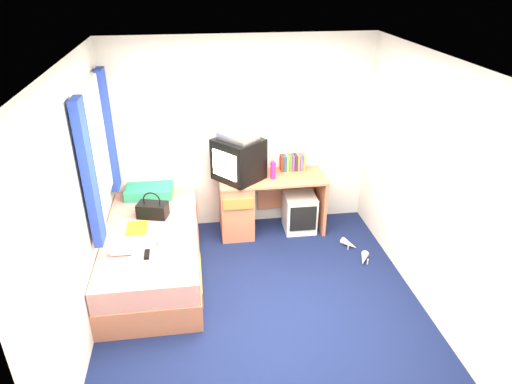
{
  "coord_description": "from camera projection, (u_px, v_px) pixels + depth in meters",
  "views": [
    {
      "loc": [
        -0.56,
        -3.57,
        3.1
      ],
      "look_at": [
        0.04,
        0.7,
        0.92
      ],
      "focal_mm": 32.0,
      "sensor_mm": 36.0,
      "label": 1
    }
  ],
  "objects": [
    {
      "name": "white_heels",
      "position": [
        356.0,
        251.0,
        5.4
      ],
      "size": [
        0.25,
        0.55,
        0.09
      ],
      "color": "silver",
      "rests_on": "ground"
    },
    {
      "name": "pink_water_bottle",
      "position": [
        273.0,
        171.0,
        5.5
      ],
      "size": [
        0.08,
        0.08,
        0.21
      ],
      "primitive_type": "cylinder",
      "rotation": [
        0.0,
        0.0,
        0.18
      ],
      "color": "#D31D73",
      "rests_on": "desk"
    },
    {
      "name": "pillow",
      "position": [
        150.0,
        191.0,
        5.57
      ],
      "size": [
        0.58,
        0.38,
        0.12
      ],
      "primitive_type": "cube",
      "rotation": [
        0.0,
        0.0,
        -0.05
      ],
      "color": "teal",
      "rests_on": "bed"
    },
    {
      "name": "towel",
      "position": [
        177.0,
        237.0,
        4.66
      ],
      "size": [
        0.37,
        0.33,
        0.11
      ],
      "primitive_type": "cube",
      "rotation": [
        0.0,
        0.0,
        -0.22
      ],
      "color": "silver",
      "rests_on": "bed"
    },
    {
      "name": "picture_frame",
      "position": [
        302.0,
        163.0,
        5.78
      ],
      "size": [
        0.04,
        0.12,
        0.14
      ],
      "primitive_type": "cube",
      "rotation": [
        0.0,
        0.0,
        -0.17
      ],
      "color": "black",
      "rests_on": "desk"
    },
    {
      "name": "bed",
      "position": [
        153.0,
        252.0,
        4.98
      ],
      "size": [
        1.01,
        2.0,
        0.54
      ],
      "color": "#C47451",
      "rests_on": "ground"
    },
    {
      "name": "water_bottle",
      "position": [
        121.0,
        252.0,
        4.44
      ],
      "size": [
        0.2,
        0.07,
        0.07
      ],
      "primitive_type": "cylinder",
      "rotation": [
        0.0,
        1.57,
        -0.01
      ],
      "color": "silver",
      "rests_on": "bed"
    },
    {
      "name": "room_shell",
      "position": [
        263.0,
        174.0,
        3.97
      ],
      "size": [
        3.4,
        3.4,
        3.4
      ],
      "color": "white",
      "rests_on": "ground"
    },
    {
      "name": "book_row",
      "position": [
        293.0,
        162.0,
        5.73
      ],
      "size": [
        0.31,
        0.13,
        0.2
      ],
      "color": "maroon",
      "rests_on": "desk"
    },
    {
      "name": "remote_control",
      "position": [
        147.0,
        254.0,
        4.45
      ],
      "size": [
        0.05,
        0.16,
        0.02
      ],
      "primitive_type": "cube",
      "rotation": [
        0.0,
        0.0,
        0.02
      ],
      "color": "black",
      "rests_on": "bed"
    },
    {
      "name": "colour_swatch_fan",
      "position": [
        150.0,
        265.0,
        4.31
      ],
      "size": [
        0.22,
        0.15,
        0.01
      ],
      "primitive_type": "cube",
      "rotation": [
        0.0,
        0.0,
        -0.43
      ],
      "color": "orange",
      "rests_on": "bed"
    },
    {
      "name": "storage_cube",
      "position": [
        300.0,
        212.0,
        5.83
      ],
      "size": [
        0.39,
        0.39,
        0.48
      ],
      "primitive_type": "cube",
      "rotation": [
        0.0,
        0.0,
        -0.01
      ],
      "color": "silver",
      "rests_on": "ground"
    },
    {
      "name": "handbag",
      "position": [
        153.0,
        209.0,
        5.09
      ],
      "size": [
        0.37,
        0.27,
        0.31
      ],
      "rotation": [
        0.0,
        0.0,
        -0.28
      ],
      "color": "black",
      "rests_on": "bed"
    },
    {
      "name": "crt_tv",
      "position": [
        238.0,
        159.0,
        5.43
      ],
      "size": [
        0.68,
        0.69,
        0.5
      ],
      "rotation": [
        0.0,
        0.0,
        -0.87
      ],
      "color": "black",
      "rests_on": "desk"
    },
    {
      "name": "desk",
      "position": [
        250.0,
        203.0,
        5.72
      ],
      "size": [
        1.3,
        0.55,
        0.75
      ],
      "color": "#C47451",
      "rests_on": "ground"
    },
    {
      "name": "magazine",
      "position": [
        137.0,
        228.0,
        4.9
      ],
      "size": [
        0.21,
        0.28,
        0.01
      ],
      "primitive_type": "cube",
      "rotation": [
        0.0,
        0.0,
        0.02
      ],
      "color": "#DFFF1C",
      "rests_on": "bed"
    },
    {
      "name": "aerosol_can",
      "position": [
        258.0,
        169.0,
        5.55
      ],
      "size": [
        0.07,
        0.07,
        0.2
      ],
      "primitive_type": "cylinder",
      "rotation": [
        0.0,
        0.0,
        -0.2
      ],
      "color": "silver",
      "rests_on": "desk"
    },
    {
      "name": "window_assembly",
      "position": [
        98.0,
        149.0,
        4.58
      ],
      "size": [
        0.11,
        1.42,
        1.4
      ],
      "color": "silver",
      "rests_on": "room_shell"
    },
    {
      "name": "ground",
      "position": [
        262.0,
        304.0,
        4.62
      ],
      "size": [
        3.4,
        3.4,
        0.0
      ],
      "primitive_type": "plane",
      "color": "#0C1438",
      "rests_on": "ground"
    },
    {
      "name": "vcr",
      "position": [
        238.0,
        136.0,
        5.3
      ],
      "size": [
        0.51,
        0.52,
        0.08
      ],
      "primitive_type": "cube",
      "rotation": [
        0.0,
        0.0,
        -0.83
      ],
      "color": "silver",
      "rests_on": "crt_tv"
    }
  ]
}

